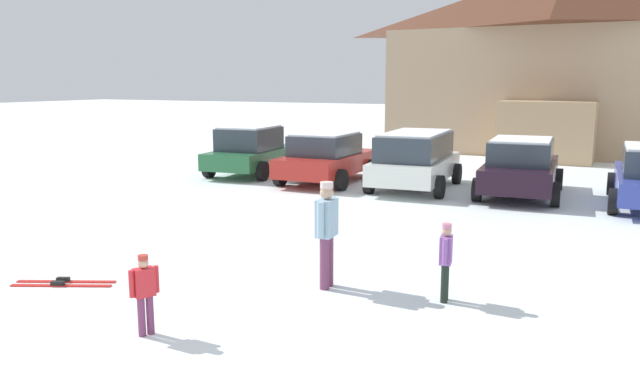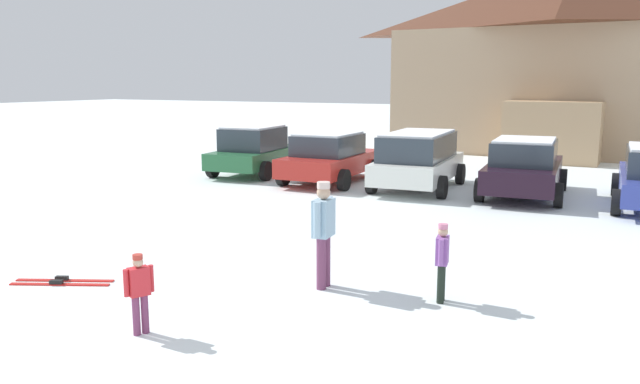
{
  "view_description": "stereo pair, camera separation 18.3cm",
  "coord_description": "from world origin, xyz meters",
  "px_view_note": "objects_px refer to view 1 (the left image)",
  "views": [
    {
      "loc": [
        4.32,
        -3.14,
        3.17
      ],
      "look_at": [
        -1.33,
        8.23,
        0.91
      ],
      "focal_mm": 35.0,
      "sensor_mm": 36.0,
      "label": 1
    },
    {
      "loc": [
        4.48,
        -3.05,
        3.17
      ],
      "look_at": [
        -1.33,
        8.23,
        0.91
      ],
      "focal_mm": 35.0,
      "sensor_mm": 36.0,
      "label": 2
    }
  ],
  "objects_px": {
    "parked_green_coupe": "(252,150)",
    "parked_red_sedan": "(327,157)",
    "parked_black_sedan": "(521,167)",
    "pair_of_skis": "(63,283)",
    "parked_white_suv": "(415,158)",
    "skier_child_in_purple_jacket": "(446,258)",
    "ski_lodge": "(564,57)",
    "skier_adult_in_blue_parka": "(327,228)",
    "skier_child_in_red_jacket": "(145,290)"
  },
  "relations": [
    {
      "from": "parked_green_coupe",
      "to": "parked_red_sedan",
      "type": "xyz_separation_m",
      "value": [
        3.09,
        -0.43,
        -0.03
      ]
    },
    {
      "from": "parked_white_suv",
      "to": "skier_child_in_red_jacket",
      "type": "height_order",
      "value": "parked_white_suv"
    },
    {
      "from": "ski_lodge",
      "to": "skier_child_in_purple_jacket",
      "type": "xyz_separation_m",
      "value": [
        0.68,
        -22.2,
        -3.58
      ]
    },
    {
      "from": "parked_black_sedan",
      "to": "skier_child_in_purple_jacket",
      "type": "relative_size",
      "value": 3.92
    },
    {
      "from": "parked_green_coupe",
      "to": "parked_red_sedan",
      "type": "bearing_deg",
      "value": -8.01
    },
    {
      "from": "skier_child_in_purple_jacket",
      "to": "parked_red_sedan",
      "type": "bearing_deg",
      "value": 124.82
    },
    {
      "from": "skier_adult_in_blue_parka",
      "to": "skier_child_in_purple_jacket",
      "type": "xyz_separation_m",
      "value": [
        1.81,
        0.21,
        -0.28
      ]
    },
    {
      "from": "ski_lodge",
      "to": "pair_of_skis",
      "type": "distance_m",
      "value": 25.0
    },
    {
      "from": "parked_red_sedan",
      "to": "skier_child_in_red_jacket",
      "type": "height_order",
      "value": "parked_red_sedan"
    },
    {
      "from": "ski_lodge",
      "to": "parked_black_sedan",
      "type": "height_order",
      "value": "ski_lodge"
    },
    {
      "from": "parked_red_sedan",
      "to": "skier_child_in_red_jacket",
      "type": "relative_size",
      "value": 4.01
    },
    {
      "from": "parked_red_sedan",
      "to": "parked_white_suv",
      "type": "distance_m",
      "value": 2.87
    },
    {
      "from": "parked_green_coupe",
      "to": "skier_child_in_purple_jacket",
      "type": "distance_m",
      "value": 13.31
    },
    {
      "from": "pair_of_skis",
      "to": "parked_white_suv",
      "type": "bearing_deg",
      "value": 78.7
    },
    {
      "from": "parked_red_sedan",
      "to": "parked_white_suv",
      "type": "relative_size",
      "value": 0.94
    },
    {
      "from": "skier_adult_in_blue_parka",
      "to": "pair_of_skis",
      "type": "distance_m",
      "value": 4.29
    },
    {
      "from": "parked_white_suv",
      "to": "skier_child_in_red_jacket",
      "type": "bearing_deg",
      "value": -88.29
    },
    {
      "from": "parked_green_coupe",
      "to": "skier_adult_in_blue_parka",
      "type": "bearing_deg",
      "value": -52.0
    },
    {
      "from": "skier_child_in_red_jacket",
      "to": "pair_of_skis",
      "type": "xyz_separation_m",
      "value": [
        -2.58,
        0.96,
        -0.57
      ]
    },
    {
      "from": "parked_white_suv",
      "to": "parked_black_sedan",
      "type": "bearing_deg",
      "value": 3.21
    },
    {
      "from": "parked_white_suv",
      "to": "parked_black_sedan",
      "type": "relative_size",
      "value": 0.98
    },
    {
      "from": "ski_lodge",
      "to": "pair_of_skis",
      "type": "xyz_separation_m",
      "value": [
        -4.94,
        -24.14,
        -4.22
      ]
    },
    {
      "from": "ski_lodge",
      "to": "pair_of_skis",
      "type": "bearing_deg",
      "value": -101.57
    },
    {
      "from": "parked_white_suv",
      "to": "skier_adult_in_blue_parka",
      "type": "bearing_deg",
      "value": -80.32
    },
    {
      "from": "skier_adult_in_blue_parka",
      "to": "ski_lodge",
      "type": "bearing_deg",
      "value": 87.11
    },
    {
      "from": "skier_adult_in_blue_parka",
      "to": "skier_child_in_purple_jacket",
      "type": "height_order",
      "value": "skier_adult_in_blue_parka"
    },
    {
      "from": "parked_black_sedan",
      "to": "skier_child_in_red_jacket",
      "type": "bearing_deg",
      "value": -102.23
    },
    {
      "from": "parked_green_coupe",
      "to": "parked_white_suv",
      "type": "distance_m",
      "value": 5.96
    },
    {
      "from": "ski_lodge",
      "to": "skier_adult_in_blue_parka",
      "type": "xyz_separation_m",
      "value": [
        -1.13,
        -22.41,
        -3.29
      ]
    },
    {
      "from": "parked_green_coupe",
      "to": "parked_black_sedan",
      "type": "xyz_separation_m",
      "value": [
        8.96,
        -0.14,
        -0.01
      ]
    },
    {
      "from": "parked_black_sedan",
      "to": "pair_of_skis",
      "type": "bearing_deg",
      "value": -114.9
    },
    {
      "from": "parked_green_coupe",
      "to": "skier_child_in_purple_jacket",
      "type": "bearing_deg",
      "value": -45.28
    },
    {
      "from": "skier_child_in_red_jacket",
      "to": "skier_child_in_purple_jacket",
      "type": "relative_size",
      "value": 0.9
    },
    {
      "from": "ski_lodge",
      "to": "parked_black_sedan",
      "type": "bearing_deg",
      "value": -88.75
    },
    {
      "from": "skier_child_in_purple_jacket",
      "to": "pair_of_skis",
      "type": "xyz_separation_m",
      "value": [
        -5.62,
        -1.94,
        -0.64
      ]
    },
    {
      "from": "parked_red_sedan",
      "to": "skier_child_in_purple_jacket",
      "type": "distance_m",
      "value": 10.99
    },
    {
      "from": "parked_red_sedan",
      "to": "parked_white_suv",
      "type": "height_order",
      "value": "parked_white_suv"
    },
    {
      "from": "skier_child_in_purple_jacket",
      "to": "pair_of_skis",
      "type": "relative_size",
      "value": 0.75
    },
    {
      "from": "skier_adult_in_blue_parka",
      "to": "pair_of_skis",
      "type": "xyz_separation_m",
      "value": [
        -3.81,
        -1.73,
        -0.92
      ]
    },
    {
      "from": "ski_lodge",
      "to": "skier_child_in_red_jacket",
      "type": "distance_m",
      "value": 25.47
    },
    {
      "from": "parked_red_sedan",
      "to": "parked_black_sedan",
      "type": "distance_m",
      "value": 5.88
    },
    {
      "from": "parked_black_sedan",
      "to": "skier_adult_in_blue_parka",
      "type": "height_order",
      "value": "skier_adult_in_blue_parka"
    },
    {
      "from": "parked_red_sedan",
      "to": "parked_black_sedan",
      "type": "height_order",
      "value": "parked_black_sedan"
    },
    {
      "from": "skier_adult_in_blue_parka",
      "to": "skier_child_in_purple_jacket",
      "type": "relative_size",
      "value": 1.43
    },
    {
      "from": "parked_white_suv",
      "to": "skier_child_in_purple_jacket",
      "type": "bearing_deg",
      "value": -69.56
    },
    {
      "from": "ski_lodge",
      "to": "parked_white_suv",
      "type": "xyz_separation_m",
      "value": [
        -2.73,
        -13.05,
        -3.32
      ]
    },
    {
      "from": "parked_green_coupe",
      "to": "skier_child_in_red_jacket",
      "type": "bearing_deg",
      "value": -62.93
    },
    {
      "from": "parked_white_suv",
      "to": "skier_adult_in_blue_parka",
      "type": "relative_size",
      "value": 2.69
    },
    {
      "from": "parked_green_coupe",
      "to": "pair_of_skis",
      "type": "bearing_deg",
      "value": -71.83
    },
    {
      "from": "parked_white_suv",
      "to": "ski_lodge",
      "type": "bearing_deg",
      "value": 78.2
    }
  ]
}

